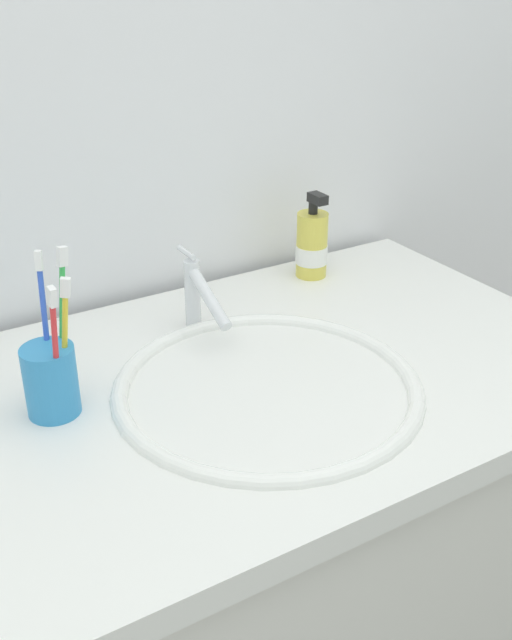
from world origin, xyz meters
The scene contains 10 objects.
tiled_wall_back centered at (0.00, 0.35, 1.20)m, with size 2.17×0.04×2.40m, color silver.
vanity_counter centered at (0.00, 0.00, 0.42)m, with size 0.97×0.61×0.84m.
sink_basin centered at (-0.02, -0.04, 0.81)m, with size 0.42×0.42×0.09m.
faucet centered at (-0.02, 0.15, 0.90)m, with size 0.02×0.15×0.12m.
toothbrush_cup centered at (-0.28, 0.05, 0.89)m, with size 0.07×0.07×0.09m, color #338CCC.
toothbrush_blue centered at (-0.27, 0.08, 0.96)m, with size 0.03×0.04×0.20m.
toothbrush_green centered at (-0.25, 0.07, 0.96)m, with size 0.04×0.02×0.20m.
toothbrush_yellow centered at (-0.26, 0.04, 0.95)m, with size 0.03×0.02×0.18m.
toothbrush_red centered at (-0.27, 0.02, 0.95)m, with size 0.01×0.04×0.18m.
soap_dispenser centered at (0.25, 0.24, 0.90)m, with size 0.06×0.06×0.15m.
Camera 1 is at (-0.47, -0.76, 1.38)m, focal length 42.29 mm.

